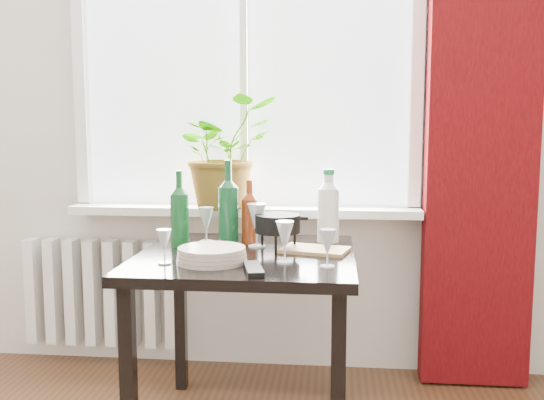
# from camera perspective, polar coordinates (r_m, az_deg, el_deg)

# --- Properties ---
(window) EXTENTS (1.72, 0.08, 1.62)m
(window) POSITION_cam_1_polar(r_m,az_deg,el_deg) (3.05, -2.59, 13.77)
(window) COLOR white
(window) RESTS_ON ground
(windowsill) EXTENTS (1.72, 0.20, 0.04)m
(windowsill) POSITION_cam_1_polar(r_m,az_deg,el_deg) (2.99, -2.70, -0.98)
(windowsill) COLOR white
(windowsill) RESTS_ON ground
(curtain) EXTENTS (0.50, 0.12, 2.56)m
(curtain) POSITION_cam_1_polar(r_m,az_deg,el_deg) (2.98, 19.20, 7.69)
(curtain) COLOR #3B0507
(curtain) RESTS_ON ground
(radiator) EXTENTS (0.80, 0.10, 0.55)m
(radiator) POSITION_cam_1_polar(r_m,az_deg,el_deg) (3.30, -15.69, -8.35)
(radiator) COLOR white
(radiator) RESTS_ON ground
(table) EXTENTS (0.85, 0.85, 0.74)m
(table) POSITION_cam_1_polar(r_m,az_deg,el_deg) (2.43, -2.44, -7.15)
(table) COLOR black
(table) RESTS_ON ground
(potted_plant) EXTENTS (0.64, 0.63, 0.54)m
(potted_plant) POSITION_cam_1_polar(r_m,az_deg,el_deg) (2.93, -4.58, 4.51)
(potted_plant) COLOR #26691C
(potted_plant) RESTS_ON windowsill
(wine_bottle_left) EXTENTS (0.10, 0.10, 0.32)m
(wine_bottle_left) POSITION_cam_1_polar(r_m,az_deg,el_deg) (2.54, -8.70, -0.75)
(wine_bottle_left) COLOR #0D461B
(wine_bottle_left) RESTS_ON table
(wine_bottle_right) EXTENTS (0.10, 0.10, 0.36)m
(wine_bottle_right) POSITION_cam_1_polar(r_m,az_deg,el_deg) (2.57, -4.13, -0.13)
(wine_bottle_right) COLOR #0C411E
(wine_bottle_right) RESTS_ON table
(bottle_amber) EXTENTS (0.08, 0.08, 0.28)m
(bottle_amber) POSITION_cam_1_polar(r_m,az_deg,el_deg) (2.58, -2.12, -1.07)
(bottle_amber) COLOR #65230B
(bottle_amber) RESTS_ON table
(cleaning_bottle) EXTENTS (0.10, 0.10, 0.33)m
(cleaning_bottle) POSITION_cam_1_polar(r_m,az_deg,el_deg) (2.62, 5.32, -0.43)
(cleaning_bottle) COLOR silver
(cleaning_bottle) RESTS_ON table
(wineglass_front_right) EXTENTS (0.09, 0.09, 0.16)m
(wineglass_front_right) POSITION_cam_1_polar(r_m,az_deg,el_deg) (2.22, 1.21, -3.94)
(wineglass_front_right) COLOR silver
(wineglass_front_right) RESTS_ON table
(wineglass_far_right) EXTENTS (0.08, 0.08, 0.14)m
(wineglass_far_right) POSITION_cam_1_polar(r_m,az_deg,el_deg) (2.16, 5.24, -4.51)
(wineglass_far_right) COLOR silver
(wineglass_far_right) RESTS_ON table
(wineglass_back_center) EXTENTS (0.09, 0.09, 0.19)m
(wineglass_back_center) POSITION_cam_1_polar(r_m,az_deg,el_deg) (2.51, -1.44, -2.34)
(wineglass_back_center) COLOR silver
(wineglass_back_center) RESTS_ON table
(wineglass_back_left) EXTENTS (0.08, 0.08, 0.16)m
(wineglass_back_left) POSITION_cam_1_polar(r_m,az_deg,el_deg) (2.63, -6.21, -2.29)
(wineglass_back_left) COLOR #B8BDC6
(wineglass_back_left) RESTS_ON table
(wineglass_front_left) EXTENTS (0.07, 0.07, 0.13)m
(wineglass_front_left) POSITION_cam_1_polar(r_m,az_deg,el_deg) (2.24, -10.10, -4.32)
(wineglass_front_left) COLOR silver
(wineglass_front_left) RESTS_ON table
(plate_stack) EXTENTS (0.34, 0.34, 0.06)m
(plate_stack) POSITION_cam_1_polar(r_m,az_deg,el_deg) (2.25, -5.68, -5.16)
(plate_stack) COLOR #C0B09F
(plate_stack) RESTS_ON table
(fondue_pot) EXTENTS (0.22, 0.19, 0.14)m
(fondue_pot) POSITION_cam_1_polar(r_m,az_deg,el_deg) (2.47, 0.53, -3.00)
(fondue_pot) COLOR black
(fondue_pot) RESTS_ON table
(tv_remote) EXTENTS (0.10, 0.20, 0.02)m
(tv_remote) POSITION_cam_1_polar(r_m,az_deg,el_deg) (2.10, -1.75, -6.51)
(tv_remote) COLOR black
(tv_remote) RESTS_ON table
(cutting_board) EXTENTS (0.30, 0.23, 0.01)m
(cutting_board) POSITION_cam_1_polar(r_m,az_deg,el_deg) (2.44, 4.06, -4.70)
(cutting_board) COLOR #AB814D
(cutting_board) RESTS_ON table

